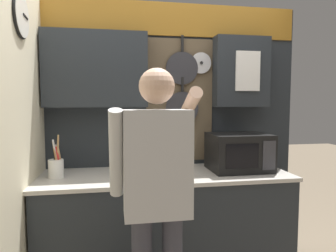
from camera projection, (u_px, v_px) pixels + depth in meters
base_cabinet_counter at (166, 227)px, 2.46m from camera, size 1.99×0.67×0.89m
back_wall_unit at (158, 108)px, 2.68m from camera, size 2.56×0.22×2.34m
side_wall at (15, 147)px, 1.86m from camera, size 0.07×1.60×2.34m
microwave at (239, 152)px, 2.53m from camera, size 0.49×0.39×0.31m
knife_block at (131, 163)px, 2.38m from camera, size 0.12×0.16×0.26m
utensil_crock at (56, 166)px, 2.28m from camera, size 0.11×0.11×0.33m
person at (157, 185)px, 1.73m from camera, size 0.54×0.61×1.66m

